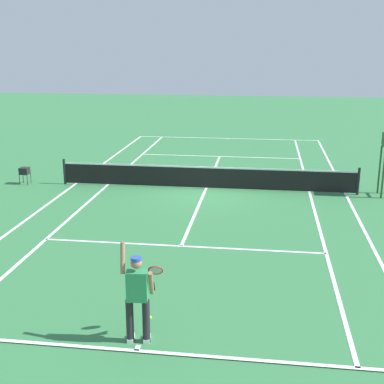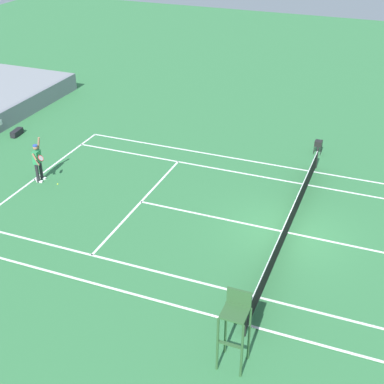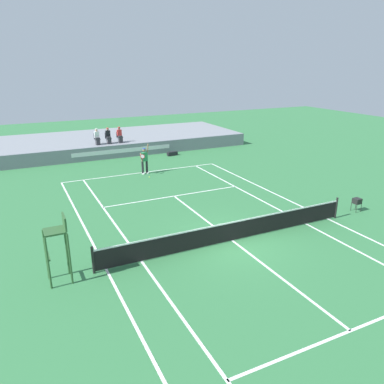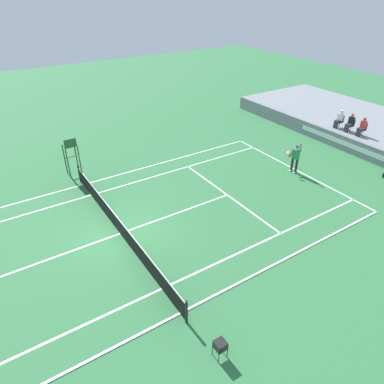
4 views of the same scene
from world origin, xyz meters
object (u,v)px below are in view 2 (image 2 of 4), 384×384
at_px(umpire_chair, 235,321).
at_px(ball_hopper, 318,143).
at_px(tennis_player, 38,162).
at_px(equipment_bag, 17,133).
at_px(tennis_ball, 58,184).

height_order(umpire_chair, ball_hopper, umpire_chair).
height_order(tennis_player, equipment_bag, tennis_player).
bearing_deg(umpire_chair, ball_hopper, 0.81).
xyz_separation_m(umpire_chair, equipment_bag, (10.92, 15.79, -1.40)).
height_order(umpire_chair, equipment_bag, umpire_chair).
bearing_deg(umpire_chair, equipment_bag, 55.32).
xyz_separation_m(equipment_bag, ball_hopper, (3.72, -15.58, 0.41)).
relative_size(tennis_player, ball_hopper, 2.98).
height_order(tennis_player, tennis_ball, tennis_player).
distance_m(tennis_player, ball_hopper, 13.65).
relative_size(tennis_player, tennis_ball, 30.63).
bearing_deg(ball_hopper, equipment_bag, 103.43).
bearing_deg(tennis_ball, tennis_player, 88.77).
bearing_deg(ball_hopper, tennis_player, 123.75).
xyz_separation_m(tennis_ball, ball_hopper, (7.60, -10.41, 0.54)).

